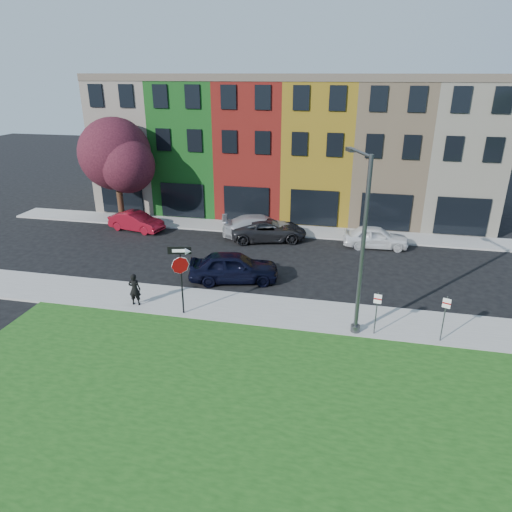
% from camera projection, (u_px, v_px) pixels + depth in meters
% --- Properties ---
extents(ground, '(120.00, 120.00, 0.00)m').
position_uv_depth(ground, '(275.00, 349.00, 18.76)').
color(ground, black).
rests_on(ground, ground).
extents(sidewalk_near, '(40.00, 3.00, 0.12)m').
position_uv_depth(sidewalk_near, '(329.00, 317.00, 21.07)').
color(sidewalk_near, gray).
rests_on(sidewalk_near, ground).
extents(sidewalk_far, '(40.00, 2.40, 0.12)m').
position_uv_depth(sidewalk_far, '(270.00, 229.00, 32.92)').
color(sidewalk_far, gray).
rests_on(sidewalk_far, ground).
extents(rowhouse_block, '(30.00, 10.12, 10.00)m').
position_uv_depth(rowhouse_block, '(291.00, 147.00, 36.59)').
color(rowhouse_block, beige).
rests_on(rowhouse_block, ground).
extents(stop_sign, '(1.03, 0.28, 3.31)m').
position_uv_depth(stop_sign, '(181.00, 267.00, 20.46)').
color(stop_sign, black).
rests_on(stop_sign, sidewalk_near).
extents(man, '(0.66, 0.50, 1.61)m').
position_uv_depth(man, '(135.00, 289.00, 21.82)').
color(man, black).
rests_on(man, sidewalk_near).
extents(sedan_near, '(4.04, 5.66, 1.64)m').
position_uv_depth(sedan_near, '(234.00, 267.00, 24.62)').
color(sedan_near, black).
rests_on(sedan_near, ground).
extents(parked_car_red, '(3.10, 4.64, 1.34)m').
position_uv_depth(parked_car_red, '(136.00, 221.00, 32.59)').
color(parked_car_red, maroon).
rests_on(parked_car_red, ground).
extents(parked_car_silver, '(4.89, 6.40, 1.53)m').
position_uv_depth(parked_car_silver, '(261.00, 227.00, 31.16)').
color(parked_car_silver, '#A1A1A5').
rests_on(parked_car_silver, ground).
extents(parked_car_dark, '(5.02, 6.31, 1.41)m').
position_uv_depth(parked_car_dark, '(269.00, 230.00, 30.71)').
color(parked_car_dark, black).
rests_on(parked_car_dark, ground).
extents(parked_car_white, '(2.22, 4.34, 1.40)m').
position_uv_depth(parked_car_white, '(376.00, 237.00, 29.41)').
color(parked_car_white, white).
rests_on(parked_car_white, ground).
extents(street_lamp, '(1.22, 2.44, 7.62)m').
position_uv_depth(street_lamp, '(361.00, 247.00, 18.58)').
color(street_lamp, '#474A4C').
rests_on(street_lamp, sidewalk_near).
extents(parking_sign_a, '(0.32, 0.11, 1.95)m').
position_uv_depth(parking_sign_a, '(377.00, 308.00, 19.20)').
color(parking_sign_a, '#474A4C').
rests_on(parking_sign_a, sidewalk_near).
extents(parking_sign_b, '(0.31, 0.14, 2.06)m').
position_uv_depth(parking_sign_b, '(445.00, 313.00, 18.65)').
color(parking_sign_b, '#474A4C').
rests_on(parking_sign_b, sidewalk_near).
extents(tree_purple, '(6.12, 5.35, 7.61)m').
position_uv_depth(tree_purple, '(117.00, 156.00, 32.51)').
color(tree_purple, black).
rests_on(tree_purple, sidewalk_far).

